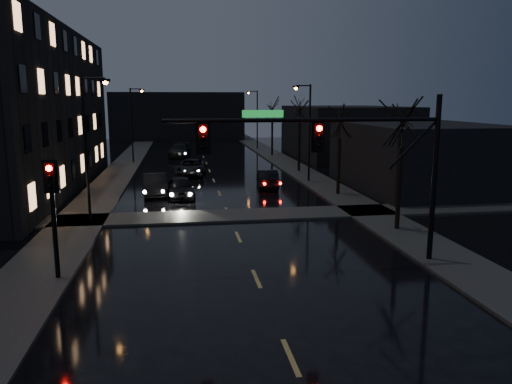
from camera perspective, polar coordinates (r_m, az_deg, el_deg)
name	(u,v)px	position (r m, az deg, el deg)	size (l,w,h in m)	color
sidewalk_left	(115,177)	(45.88, -15.77, 1.69)	(3.00, 140.00, 0.12)	#2D2D2B
sidewalk_right	(302,173)	(46.90, 5.31, 2.22)	(3.00, 140.00, 0.12)	#2D2D2B
sidewalk_cross	(229,216)	(29.43, -3.06, -2.71)	(40.00, 3.00, 0.12)	#2D2D2B
commercial_right_near	(419,156)	(40.62, 18.14, 3.94)	(10.00, 14.00, 5.00)	black
commercial_right_far	(345,132)	(61.41, 10.18, 6.81)	(12.00, 18.00, 6.00)	black
far_block	(178,116)	(88.07, -8.94, 8.57)	(22.00, 10.00, 8.00)	black
signal_mast	(348,149)	(20.23, 10.50, 4.91)	(11.11, 0.41, 7.00)	black
signal_pole_left	(53,203)	(19.95, -22.23, -1.17)	(0.35, 0.41, 4.53)	black
tree_near	(403,111)	(26.50, 16.45, 8.87)	(3.52, 3.52, 8.08)	black
tree_mid_a	(340,114)	(35.82, 9.60, 8.84)	(3.30, 3.30, 7.58)	black
tree_mid_b	(300,102)	(47.36, 5.03, 10.26)	(3.74, 3.74, 8.59)	black
tree_far	(272,106)	(61.06, 1.88, 9.82)	(3.43, 3.43, 7.88)	black
streetlight_l_near	(90,137)	(28.50, -18.49, 5.93)	(1.53, 0.28, 8.00)	black
streetlight_l_far	(134,119)	(55.27, -13.82, 8.13)	(1.53, 0.28, 8.00)	black
streetlight_r_mid	(307,125)	(41.39, 5.86, 7.67)	(1.53, 0.28, 8.00)	black
streetlight_r_far	(256,115)	(68.83, -0.04, 8.83)	(1.53, 0.28, 8.00)	black
oncoming_car_a	(181,187)	(35.28, -8.61, 0.54)	(1.77, 4.39, 1.50)	black
oncoming_car_b	(155,185)	(36.57, -11.45, 0.83)	(1.63, 4.66, 1.54)	black
oncoming_car_c	(191,167)	(45.78, -7.41, 2.82)	(2.41, 5.23, 1.45)	black
oncoming_car_d	(180,150)	(60.67, -8.73, 4.72)	(2.21, 5.45, 1.58)	black
lead_car	(267,179)	(38.85, 1.31, 1.52)	(1.51, 4.34, 1.43)	black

